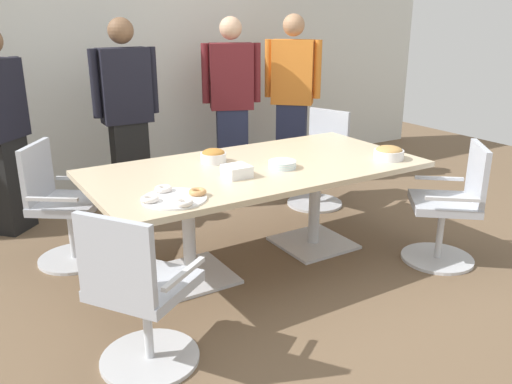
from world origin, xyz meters
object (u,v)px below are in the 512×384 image
at_px(office_chair_3, 319,164).
at_px(plate_stack, 282,164).
at_px(person_standing_1, 127,113).
at_px(napkin_pile, 237,171).
at_px(person_standing_3, 292,96).
at_px(snack_bowl_cookies, 389,153).
at_px(person_standing_2, 232,101).
at_px(person_standing_0, 2,130).
at_px(donut_platter, 174,197).
at_px(office_chair_1, 139,299).
at_px(office_chair_0, 62,210).
at_px(office_chair_2, 450,211).
at_px(conference_table, 256,182).
at_px(snack_bowl_pretzels, 213,156).

relative_size(office_chair_3, plate_stack, 4.59).
bearing_deg(person_standing_1, napkin_pile, 97.04).
distance_m(person_standing_3, snack_bowl_cookies, 2.02).
bearing_deg(plate_stack, snack_bowl_cookies, -14.98).
xyz_separation_m(office_chair_3, person_standing_3, (0.24, 0.81, 0.53)).
bearing_deg(person_standing_2, person_standing_0, 25.91).
xyz_separation_m(snack_bowl_cookies, napkin_pile, (-1.20, 0.21, -0.01)).
height_order(person_standing_0, person_standing_1, person_standing_1).
height_order(office_chair_3, plate_stack, office_chair_3).
distance_m(person_standing_3, donut_platter, 2.98).
bearing_deg(person_standing_2, plate_stack, 94.51).
distance_m(person_standing_1, donut_platter, 2.00).
bearing_deg(snack_bowl_cookies, office_chair_1, -168.95).
height_order(person_standing_3, napkin_pile, person_standing_3).
relative_size(office_chair_0, person_standing_0, 0.53).
height_order(person_standing_0, donut_platter, person_standing_0).
bearing_deg(office_chair_3, office_chair_2, 162.00).
bearing_deg(person_standing_1, conference_table, 106.26).
distance_m(office_chair_2, napkin_pile, 1.64).
distance_m(snack_bowl_pretzels, snack_bowl_cookies, 1.32).
bearing_deg(person_standing_1, snack_bowl_cookies, 126.65).
relative_size(person_standing_0, plate_stack, 8.60).
xyz_separation_m(person_standing_0, person_standing_1, (1.06, -0.01, 0.04)).
bearing_deg(person_standing_3, donut_platter, 84.40).
xyz_separation_m(office_chair_2, snack_bowl_pretzels, (-1.45, 1.01, 0.39)).
bearing_deg(office_chair_2, conference_table, 97.56).
bearing_deg(person_standing_2, conference_table, 89.31).
bearing_deg(snack_bowl_cookies, napkin_pile, 170.22).
height_order(snack_bowl_pretzels, napkin_pile, snack_bowl_pretzels).
bearing_deg(napkin_pile, person_standing_3, 45.94).
relative_size(office_chair_3, person_standing_0, 0.53).
xyz_separation_m(office_chair_0, napkin_pile, (0.98, -0.92, 0.38)).
bearing_deg(plate_stack, office_chair_2, -29.32).
bearing_deg(conference_table, snack_bowl_pretzels, 131.52).
relative_size(person_standing_2, snack_bowl_cookies, 7.89).
height_order(person_standing_0, snack_bowl_cookies, person_standing_0).
xyz_separation_m(office_chair_0, person_standing_1, (0.82, 0.83, 0.52)).
distance_m(person_standing_2, snack_bowl_pretzels, 1.77).
relative_size(person_standing_0, donut_platter, 4.24).
bearing_deg(person_standing_1, office_chair_0, 47.28).
xyz_separation_m(person_standing_2, donut_platter, (-1.56, -2.08, -0.16)).
xyz_separation_m(office_chair_1, person_standing_0, (-0.27, 2.39, 0.48)).
distance_m(office_chair_1, person_standing_2, 3.21).
height_order(conference_table, office_chair_2, office_chair_2).
xyz_separation_m(office_chair_1, office_chair_3, (2.39, 1.56, 0.00)).
height_order(person_standing_3, donut_platter, person_standing_3).
relative_size(conference_table, office_chair_0, 2.64).
relative_size(conference_table, person_standing_3, 1.34).
distance_m(office_chair_2, donut_platter, 2.10).
relative_size(office_chair_0, person_standing_1, 0.52).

